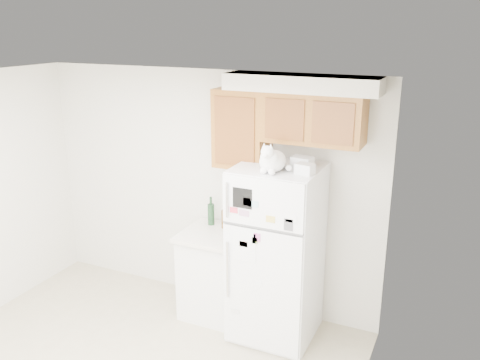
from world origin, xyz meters
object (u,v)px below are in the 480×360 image
Objects in this scene: refrigerator at (276,254)px; bottle_amber at (224,216)px; cat at (272,160)px; storage_box_back at (302,162)px; bottle_green at (211,211)px; storage_box_front at (305,169)px; base_counter at (215,273)px.

bottle_amber is (-0.65, 0.21, 0.20)m from refrigerator.
storage_box_back is at bearing 50.89° from cat.
cat is (0.00, -0.17, 0.95)m from refrigerator.
storage_box_back reaches higher than bottle_green.
storage_box_front reaches higher than bottle_amber.
base_counter is at bearing 160.92° from cat.
base_counter is at bearing -52.62° from bottle_green.
base_counter is at bearing 173.91° from refrigerator.
storage_box_back reaches higher than bottle_amber.
bottle_green is 1.16× the size of bottle_amber.
cat reaches higher than bottle_green.
base_counter is 3.53× the size of bottle_amber.
cat is 0.29m from storage_box_front.
storage_box_front is at bearing -10.17° from base_counter.
cat is 2.22× the size of storage_box_back.
bottle_amber is at bearing -8.84° from bottle_green.
base_counter is at bearing -178.85° from storage_box_front.
storage_box_front is at bearing -57.18° from storage_box_back.
storage_box_back is (0.89, 0.00, 1.29)m from base_counter.
bottle_green is (-1.10, 0.34, -0.67)m from storage_box_front.
cat is 0.32m from storage_box_back.
refrigerator is at bearing -16.33° from bottle_green.
storage_box_front reaches higher than refrigerator.
storage_box_back is at bearing -9.14° from bottle_green.
bottle_amber is (-0.65, 0.38, -0.75)m from cat.
bottle_green is at bearing 178.83° from storage_box_back.
refrigerator reaches higher than bottle_green.
storage_box_back reaches higher than base_counter.
base_counter is 0.64m from bottle_green.
storage_box_front reaches higher than base_counter.
base_counter is 3.03× the size of bottle_green.
refrigerator reaches higher than bottle_amber.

